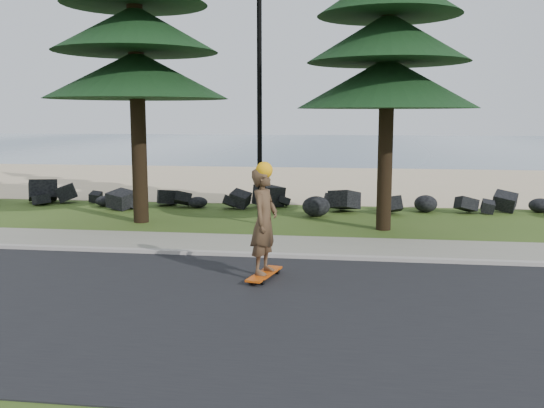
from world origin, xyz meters
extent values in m
plane|color=#365119|center=(0.00, 0.00, 0.00)|extent=(160.00, 160.00, 0.00)
cube|color=black|center=(0.00, -4.50, 0.01)|extent=(160.00, 7.00, 0.02)
cube|color=#A9A098|center=(0.00, -0.90, 0.05)|extent=(160.00, 0.20, 0.10)
cube|color=gray|center=(0.00, 0.20, 0.04)|extent=(160.00, 2.00, 0.08)
cube|color=beige|center=(0.00, 14.50, 0.01)|extent=(160.00, 15.00, 0.01)
cube|color=#37516A|center=(0.00, 51.00, 0.00)|extent=(160.00, 58.00, 0.01)
cylinder|color=black|center=(3.50, 2.80, 6.00)|extent=(0.40, 0.40, 12.00)
cylinder|color=black|center=(0.00, 3.20, 4.00)|extent=(0.14, 0.14, 8.00)
cube|color=#C1470B|center=(1.05, -2.70, 0.11)|extent=(0.56, 1.24, 0.04)
imported|color=#503824|center=(1.05, -2.70, 1.14)|extent=(0.63, 0.82, 2.01)
sphere|color=#FFA90E|center=(1.05, -2.70, 2.10)|extent=(0.32, 0.32, 0.32)
camera|label=1|loc=(2.77, -13.81, 3.13)|focal=40.00mm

